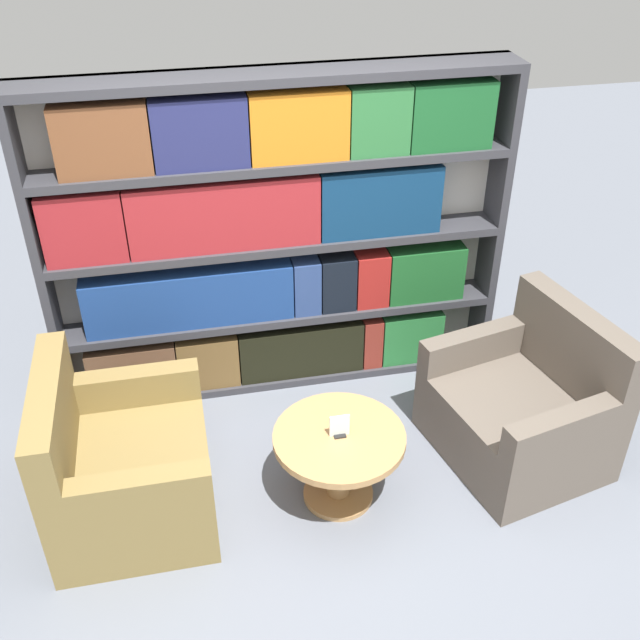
{
  "coord_description": "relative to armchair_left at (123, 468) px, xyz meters",
  "views": [
    {
      "loc": [
        -0.57,
        -2.57,
        3.1
      ],
      "look_at": [
        0.12,
        0.72,
        0.84
      ],
      "focal_mm": 42.0,
      "sensor_mm": 36.0,
      "label": 1
    }
  ],
  "objects": [
    {
      "name": "armchair_left",
      "position": [
        0.0,
        0.0,
        0.0
      ],
      "size": [
        0.8,
        0.92,
        0.89
      ],
      "rotation": [
        0.0,
        0.0,
        1.57
      ],
      "color": "olive",
      "rests_on": "ground_plane"
    },
    {
      "name": "ground_plane",
      "position": [
        1.0,
        -0.37,
        -0.3
      ],
      "size": [
        14.0,
        14.0,
        0.0
      ],
      "primitive_type": "plane",
      "color": "slate"
    },
    {
      "name": "coffee_table",
      "position": [
        1.12,
        -0.14,
        0.02
      ],
      "size": [
        0.7,
        0.7,
        0.45
      ],
      "color": "#AD7F4C",
      "rests_on": "ground_plane"
    },
    {
      "name": "armchair_right",
      "position": [
        2.24,
        0.01,
        0.0
      ],
      "size": [
        0.98,
        1.08,
        0.89
      ],
      "rotation": [
        0.0,
        0.0,
        -1.35
      ],
      "color": "brown",
      "rests_on": "ground_plane"
    },
    {
      "name": "table_sign",
      "position": [
        1.12,
        -0.14,
        0.2
      ],
      "size": [
        0.1,
        0.06,
        0.13
      ],
      "color": "black",
      "rests_on": "coffee_table"
    },
    {
      "name": "bookshelf",
      "position": [
        0.97,
        1.0,
        0.7
      ],
      "size": [
        2.77,
        0.3,
        2.01
      ],
      "color": "silver",
      "rests_on": "ground_plane"
    }
  ]
}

